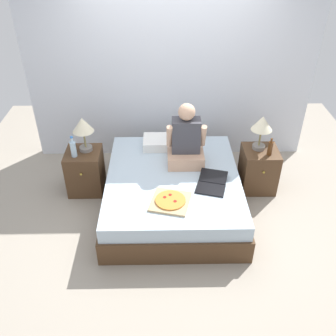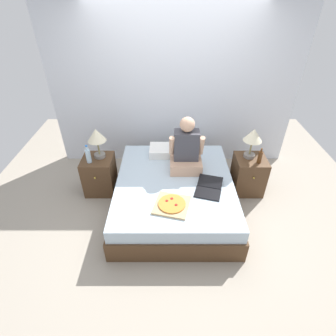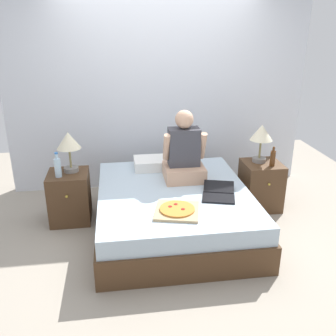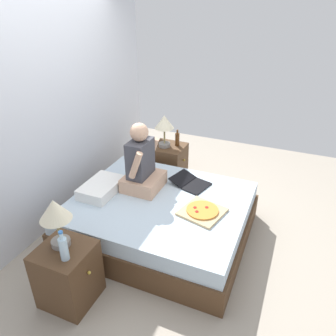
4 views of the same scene
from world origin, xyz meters
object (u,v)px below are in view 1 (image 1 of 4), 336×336
nightstand_left (85,171)px  person_seated (186,142)px  lamp_on_left_nightstand (83,127)px  laptop (211,185)px  beer_bottle (270,148)px  lamp_on_right_nightstand (262,126)px  pizza_box (170,201)px  bed (173,191)px  nightstand_right (258,169)px  water_bottle (73,148)px

nightstand_left → person_seated: person_seated is taller
lamp_on_left_nightstand → laptop: size_ratio=0.93×
person_seated → laptop: 0.63m
beer_bottle → lamp_on_right_nightstand: bearing=123.7°
beer_bottle → pizza_box: size_ratio=0.47×
bed → lamp_on_left_nightstand: size_ratio=4.20×
nightstand_right → laptop: (-0.69, -0.59, 0.20)m
bed → nightstand_left: nightstand_left is taller
bed → nightstand_left: size_ratio=3.29×
beer_bottle → bed: bearing=-167.1°
nightstand_left → pizza_box: nightstand_left is taller
nightstand_left → person_seated: 1.37m
nightstand_right → person_seated: (-0.96, -0.08, 0.47)m
nightstand_right → person_seated: size_ratio=0.74×
bed → laptop: 0.55m
pizza_box → water_bottle: bearing=146.1°
nightstand_left → nightstand_right: bearing=0.0°
lamp_on_left_nightstand → laptop: 1.69m
person_seated → nightstand_left: bearing=176.3°
bed → laptop: (0.43, -0.22, 0.26)m
nightstand_right → pizza_box: 1.47m
bed → beer_bottle: 1.30m
beer_bottle → person_seated: 1.04m
nightstand_right → lamp_on_right_nightstand: lamp_on_right_nightstand is taller
beer_bottle → pizza_box: beer_bottle is taller
person_seated → laptop: size_ratio=1.61×
water_bottle → pizza_box: bearing=-33.9°
laptop → pizza_box: laptop is taller
nightstand_right → beer_bottle: beer_bottle is taller
bed → person_seated: (0.16, 0.29, 0.53)m
bed → person_seated: person_seated is taller
nightstand_right → beer_bottle: size_ratio=2.49×
nightstand_left → nightstand_right: same height
lamp_on_left_nightstand → nightstand_right: bearing=-1.3°
lamp_on_left_nightstand → lamp_on_right_nightstand: bearing=0.0°
person_seated → laptop: bearing=-62.0°
lamp_on_right_nightstand → nightstand_left: bearing=-178.7°
laptop → person_seated: bearing=118.0°
bed → nightstand_left: (-1.12, 0.37, 0.05)m
nightstand_right → laptop: bearing=-139.6°
water_bottle → laptop: bearing=-17.0°
bed → lamp_on_right_nightstand: size_ratio=4.20×
nightstand_right → pizza_box: size_ratio=1.18×
lamp_on_right_nightstand → beer_bottle: 0.29m
lamp_on_right_nightstand → pizza_box: 1.52m
pizza_box → laptop: bearing=30.4°
person_seated → laptop: person_seated is taller
lamp_on_left_nightstand → person_seated: (1.24, -0.13, -0.14)m
nightstand_left → laptop: bearing=-20.8°
lamp_on_right_nightstand → lamp_on_left_nightstand: bearing=180.0°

